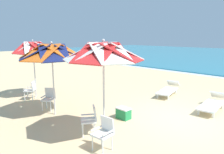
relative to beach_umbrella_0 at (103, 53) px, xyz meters
The scene contains 11 objects.
ground_plane 3.83m from the beach_umbrella_0, 74.15° to the left, with size 80.00×80.00×0.00m, color beige.
beach_umbrella_0 is the anchor object (origin of this frame).
plastic_chair_0 2.03m from the beach_umbrella_0, 168.89° to the right, with size 0.62×0.63×0.87m.
plastic_chair_1 2.06m from the beach_umbrella_0, 43.19° to the right, with size 0.47×0.50×0.87m.
beach_umbrella_1 2.70m from the beach_umbrella_0, behind, with size 2.37×2.37×2.72m.
plastic_chair_2 3.88m from the beach_umbrella_0, behind, with size 0.62×0.63×0.87m.
beach_umbrella_2 5.49m from the beach_umbrella_0, behind, with size 1.96×1.96×2.74m.
plastic_chair_3 5.51m from the beach_umbrella_0, behind, with size 0.63×0.63×0.87m.
sun_lounger_1 5.30m from the beach_umbrella_0, 74.18° to the left, with size 0.82×2.19×0.62m.
sun_lounger_2 5.93m from the beach_umbrella_0, 101.30° to the left, with size 1.10×2.23×0.62m.
cooler_box 2.78m from the beach_umbrella_0, 111.73° to the left, with size 0.50×0.34×0.40m.
Camera 1 is at (3.36, -6.67, 2.91)m, focal length 33.99 mm.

